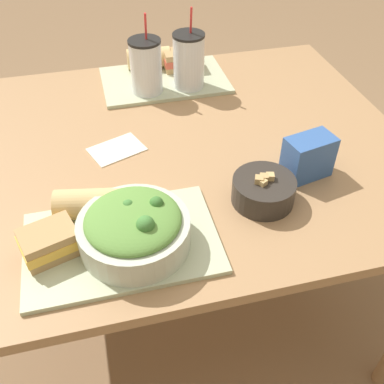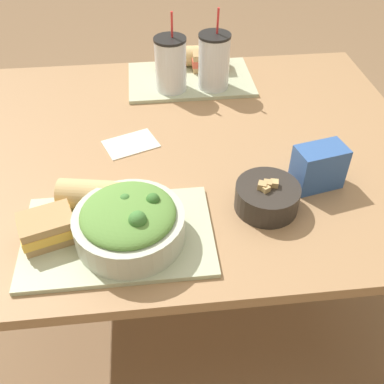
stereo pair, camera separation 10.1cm
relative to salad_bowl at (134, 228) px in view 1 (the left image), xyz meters
The scene contains 14 objects.
ground_plane 0.92m from the salad_bowl, 65.71° to the left, with size 12.00×12.00×0.00m, color #846647.
dining_table 0.42m from the salad_bowl, 65.71° to the left, with size 1.34×1.07×0.77m.
tray_near 0.06m from the salad_bowl, 154.00° to the left, with size 0.42×0.28×0.01m.
tray_far 0.76m from the salad_bowl, 73.93° to the left, with size 0.42×0.28×0.01m.
salad_bowl is the anchor object (origin of this frame).
soup_bowl 0.33m from the salad_bowl, 13.17° to the left, with size 0.15×0.15×0.08m.
sandwich_near 0.18m from the salad_bowl, behind, with size 0.14×0.12×0.06m.
baguette_near 0.14m from the salad_bowl, 125.61° to the left, with size 0.18×0.10×0.07m.
sandwich_far 0.84m from the salad_bowl, 70.27° to the left, with size 0.12×0.08×0.06m.
baguette_far 0.84m from the salad_bowl, 77.93° to the left, with size 0.15×0.08×0.07m.
drink_cup_dark 0.67m from the salad_bowl, 78.04° to the left, with size 0.10×0.10×0.26m.
drink_cup_red 0.72m from the salad_bowl, 66.99° to the left, with size 0.10×0.10×0.26m.
chip_bag 0.49m from the salad_bowl, 17.17° to the left, with size 0.13×0.10×0.11m.
napkin_folded 0.38m from the salad_bowl, 89.83° to the left, with size 0.17×0.15×0.00m.
Camera 1 is at (-0.20, -1.02, 1.52)m, focal length 42.00 mm.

